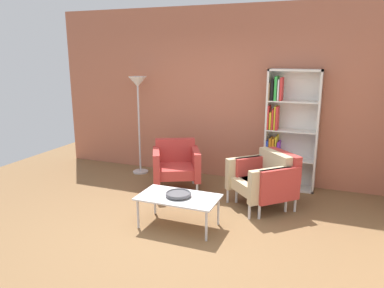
# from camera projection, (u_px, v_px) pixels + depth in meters

# --- Properties ---
(ground_plane) EXTENTS (8.32, 8.32, 0.00)m
(ground_plane) POSITION_uv_depth(u_px,v_px,m) (165.00, 237.00, 4.42)
(ground_plane) COLOR brown
(brick_back_panel) EXTENTS (6.40, 0.12, 2.90)m
(brick_back_panel) POSITION_uv_depth(u_px,v_px,m) (226.00, 94.00, 6.30)
(brick_back_panel) COLOR #B2664C
(brick_back_panel) RESTS_ON ground_plane
(bookshelf_tall) EXTENTS (0.80, 0.30, 1.90)m
(bookshelf_tall) POSITION_uv_depth(u_px,v_px,m) (286.00, 133.00, 5.86)
(bookshelf_tall) COLOR silver
(bookshelf_tall) RESTS_ON ground_plane
(coffee_table_low) EXTENTS (1.00, 0.56, 0.40)m
(coffee_table_low) POSITION_uv_depth(u_px,v_px,m) (178.00, 199.00, 4.60)
(coffee_table_low) COLOR silver
(coffee_table_low) RESTS_ON ground_plane
(decorative_bowl) EXTENTS (0.32, 0.32, 0.05)m
(decorative_bowl) POSITION_uv_depth(u_px,v_px,m) (178.00, 194.00, 4.59)
(decorative_bowl) COLOR #4C4C51
(decorative_bowl) RESTS_ON coffee_table_low
(armchair_by_bookshelf) EXTENTS (0.92, 0.90, 0.78)m
(armchair_by_bookshelf) POSITION_uv_depth(u_px,v_px,m) (176.00, 164.00, 5.89)
(armchair_by_bookshelf) COLOR #B73833
(armchair_by_bookshelf) RESTS_ON ground_plane
(armchair_spare_guest) EXTENTS (0.95, 0.95, 0.78)m
(armchair_spare_guest) POSITION_uv_depth(u_px,v_px,m) (261.00, 179.00, 5.20)
(armchair_spare_guest) COLOR #C6B289
(armchair_spare_guest) RESTS_ON ground_plane
(armchair_corner_red) EXTENTS (0.95, 0.95, 0.78)m
(armchair_corner_red) POSITION_uv_depth(u_px,v_px,m) (270.00, 179.00, 5.20)
(armchair_corner_red) COLOR #B73833
(armchair_corner_red) RESTS_ON ground_plane
(floor_lamp_torchiere) EXTENTS (0.32, 0.32, 1.74)m
(floor_lamp_torchiere) POSITION_uv_depth(u_px,v_px,m) (138.00, 93.00, 6.47)
(floor_lamp_torchiere) COLOR silver
(floor_lamp_torchiere) RESTS_ON ground_plane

